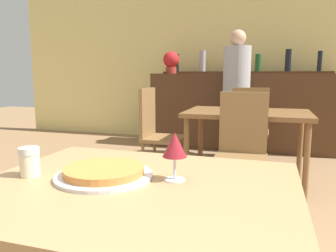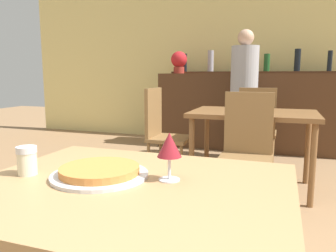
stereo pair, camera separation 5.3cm
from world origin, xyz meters
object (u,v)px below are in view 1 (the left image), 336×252
potted_plant (171,61)px  person_standing (236,90)px  chair_far_side_front (242,145)px  wine_glass (175,146)px  chair_far_side_left (156,129)px  cheese_shaker (30,162)px  chair_far_side_back (250,125)px  pizza_tray (104,173)px

potted_plant → person_standing: bearing=-27.3°
chair_far_side_front → person_standing: person_standing is taller
wine_glass → potted_plant: 3.98m
chair_far_side_front → chair_far_side_left: 1.05m
person_standing → wine_glass: size_ratio=10.19×
cheese_shaker → wine_glass: wine_glass is taller
wine_glass → chair_far_side_front: bearing=86.8°
chair_far_side_front → wine_glass: bearing=-93.2°
cheese_shaker → potted_plant: bearing=99.9°
chair_far_side_back → cheese_shaker: size_ratio=9.41×
chair_far_side_front → pizza_tray: chair_far_side_front is taller
chair_far_side_front → chair_far_side_back: (-0.00, 1.07, 0.00)m
cheese_shaker → person_standing: bearing=84.1°
wine_glass → pizza_tray: bearing=-169.4°
chair_far_side_front → chair_far_side_left: same height
chair_far_side_front → wine_glass: 1.62m
chair_far_side_back → pizza_tray: chair_far_side_back is taller
pizza_tray → cheese_shaker: bearing=-166.2°
pizza_tray → potted_plant: 3.97m
chair_far_side_front → chair_far_side_back: bearing=90.0°
chair_far_side_left → wine_glass: bearing=-159.1°
chair_far_side_front → wine_glass: (-0.09, -1.59, 0.32)m
potted_plant → wine_glass: bearing=-73.0°
chair_far_side_back → cheese_shaker: chair_far_side_back is taller
chair_far_side_back → pizza_tray: size_ratio=2.85×
cheese_shaker → chair_far_side_left: bearing=98.4°
chair_far_side_back → wine_glass: chair_far_side_back is taller
wine_glass → chair_far_side_left: bearing=110.9°
chair_far_side_left → person_standing: (0.68, 1.13, 0.35)m
person_standing → potted_plant: person_standing is taller
chair_far_side_front → person_standing: size_ratio=0.58×
chair_far_side_left → wine_glass: chair_far_side_left is taller
chair_far_side_left → potted_plant: potted_plant is taller
chair_far_side_front → cheese_shaker: chair_far_side_front is taller
chair_far_side_front → pizza_tray: (-0.32, -1.63, 0.22)m
chair_far_side_back → wine_glass: size_ratio=5.87×
cheese_shaker → person_standing: 3.38m
chair_far_side_back → person_standing: size_ratio=0.58×
chair_far_side_back → person_standing: 0.73m
chair_far_side_left → potted_plant: bearing=11.8°
pizza_tray → person_standing: 3.30m
pizza_tray → wine_glass: size_ratio=2.06×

